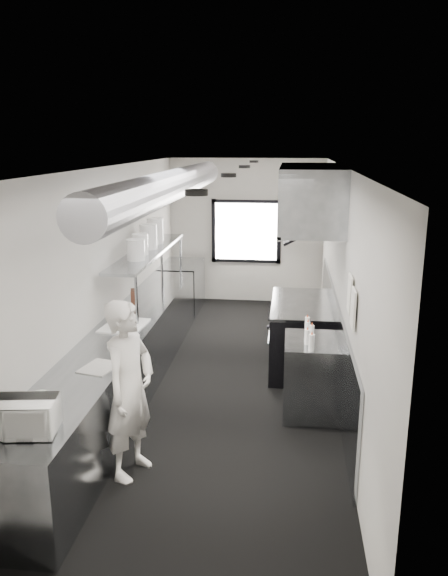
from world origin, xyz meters
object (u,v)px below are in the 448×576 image
(bottle_station, at_px, (312,377))
(knife_block, at_px, (134,298))
(prep_counter, at_px, (125,361))
(pass_shelf, at_px, (149,253))
(plate_stack_c, at_px, (148,237))
(squeeze_bottle_b, at_px, (307,337))
(microwave, at_px, (25,417))
(cutting_board, at_px, (124,326))
(plate_stack_a, at_px, (136,250))
(squeeze_bottle_d, at_px, (308,329))
(range, at_px, (300,335))
(squeeze_bottle_a, at_px, (312,343))
(deli_tub_a, at_px, (28,408))
(plate_stack_d, at_px, (155,231))
(exhaust_hood, at_px, (310,197))
(plate_stack_b, at_px, (140,244))
(deli_tub_b, at_px, (41,397))
(line_cook, at_px, (130,390))
(small_plate, at_px, (116,347))
(squeeze_bottle_c, at_px, (312,332))
(squeeze_bottle_e, at_px, (307,324))
(far_work_table, at_px, (182,287))

(bottle_station, distance_m, knife_block, 2.72)
(prep_counter, distance_m, pass_shelf, 1.85)
(plate_stack_c, xyz_separation_m, squeeze_bottle_b, (2.29, -1.95, -0.76))
(knife_block, distance_m, squeeze_bottle_b, 2.66)
(microwave, distance_m, cutting_board, 2.60)
(microwave, distance_m, plate_stack_a, 3.44)
(bottle_station, bearing_deg, squeeze_bottle_d, 111.41)
(range, relative_size, plate_stack_c, 4.40)
(squeeze_bottle_a, bearing_deg, deli_tub_a, -144.10)
(bottle_station, height_order, squeeze_bottle_b, squeeze_bottle_b)
(plate_stack_d, bearing_deg, exhaust_hood, -20.46)
(deli_tub_a, bearing_deg, range, 56.18)
(cutting_board, height_order, plate_stack_b, plate_stack_b)
(prep_counter, bearing_deg, deli_tub_b, -93.47)
(line_cook, distance_m, plate_stack_a, 2.66)
(small_plate, bearing_deg, squeeze_bottle_c, 13.94)
(exhaust_hood, bearing_deg, squeeze_bottle_a, -89.43)
(pass_shelf, xyz_separation_m, plate_stack_c, (-0.02, 0.11, 0.22))
(plate_stack_d, bearing_deg, knife_block, -92.13)
(knife_block, xyz_separation_m, squeeze_bottle_a, (2.38, -1.46, -0.02))
(deli_tub_b, bearing_deg, prep_counter, 86.53)
(pass_shelf, bearing_deg, squeeze_bottle_e, -31.03)
(knife_block, xyz_separation_m, squeeze_bottle_d, (2.35, -0.96, -0.03))
(exhaust_hood, height_order, pass_shelf, exhaust_hood)
(line_cook, bearing_deg, bottle_station, -32.75)
(prep_counter, xyz_separation_m, deli_tub_a, (-0.14, -2.27, 0.50))
(plate_stack_b, bearing_deg, squeeze_bottle_b, -33.42)
(pass_shelf, relative_size, squeeze_bottle_a, 15.93)
(far_work_table, xyz_separation_m, line_cook, (0.55, -5.35, 0.41))
(line_cook, distance_m, deli_tub_b, 0.79)
(prep_counter, height_order, plate_stack_a, plate_stack_a)
(microwave, bearing_deg, plate_stack_b, 82.36)
(exhaust_hood, xyz_separation_m, plate_stack_b, (-2.32, -0.02, -0.67))
(plate_stack_a, distance_m, plate_stack_d, 1.26)
(line_cook, bearing_deg, cutting_board, 35.88)
(line_cook, bearing_deg, squeeze_bottle_a, -39.31)
(bottle_station, height_order, plate_stack_d, plate_stack_d)
(bottle_station, xyz_separation_m, far_work_table, (-2.30, 3.90, 0.00))
(exhaust_hood, distance_m, plate_stack_b, 2.42)
(plate_stack_d, distance_m, squeeze_bottle_d, 3.22)
(cutting_board, bearing_deg, deli_tub_b, -93.44)
(microwave, xyz_separation_m, plate_stack_b, (-0.06, 3.74, 0.68))
(deli_tub_b, xyz_separation_m, squeeze_bottle_c, (2.40, 1.90, 0.04))
(knife_block, relative_size, squeeze_bottle_c, 1.34)
(prep_counter, relative_size, squeeze_bottle_d, 36.33)
(deli_tub_a, distance_m, knife_block, 3.20)
(deli_tub_b, distance_m, squeeze_bottle_c, 3.06)
(deli_tub_a, distance_m, deli_tub_b, 0.22)
(squeeze_bottle_a, bearing_deg, plate_stack_d, 131.96)
(knife_block, relative_size, squeeze_bottle_e, 1.30)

